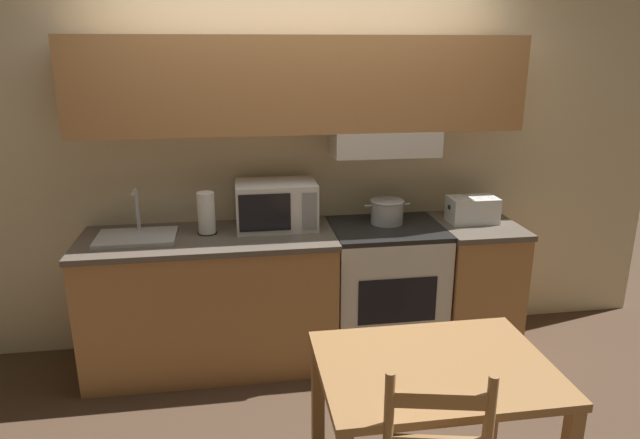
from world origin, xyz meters
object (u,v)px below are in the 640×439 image
paper_towel_roll (206,213)px  stove_range (385,289)px  toaster (472,210)px  sink_basin (136,236)px  dining_table (433,389)px  cooking_pot (387,211)px  microwave (276,205)px

paper_towel_roll → stove_range: bearing=-1.8°
toaster → paper_towel_roll: (-1.74, 0.03, 0.04)m
sink_basin → dining_table: sink_basin is taller
sink_basin → dining_table: 2.02m
cooking_pot → paper_towel_roll: bearing=-178.3°
microwave → toaster: bearing=-3.8°
stove_range → paper_towel_roll: 1.29m
sink_basin → dining_table: (1.39, -1.44, -0.27)m
microwave → dining_table: microwave is taller
stove_range → toaster: 0.79m
microwave → paper_towel_roll: bearing=-172.6°
cooking_pot → paper_towel_roll: paper_towel_roll is taller
cooking_pot → sink_basin: (-1.60, -0.08, -0.06)m
sink_basin → cooking_pot: bearing=3.0°
dining_table → paper_towel_roll: bearing=122.9°
stove_range → microwave: 0.93m
cooking_pot → dining_table: 1.58m
cooking_pot → toaster: size_ratio=0.92×
cooking_pot → stove_range: bearing=-104.0°
stove_range → dining_table: (-0.19, -1.46, 0.19)m
stove_range → toaster: toaster is taller
dining_table → sink_basin: bearing=133.9°
microwave → sink_basin: (-0.86, -0.11, -0.13)m
microwave → toaster: (1.30, -0.09, -0.06)m
sink_basin → paper_towel_roll: 0.44m
paper_towel_roll → dining_table: 1.82m
sink_basin → toaster: bearing=0.5°
dining_table → cooking_pot: bearing=82.4°
microwave → toaster: microwave is taller
stove_range → toaster: (0.59, 0.01, 0.53)m
cooking_pot → sink_basin: sink_basin is taller
toaster → dining_table: toaster is taller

